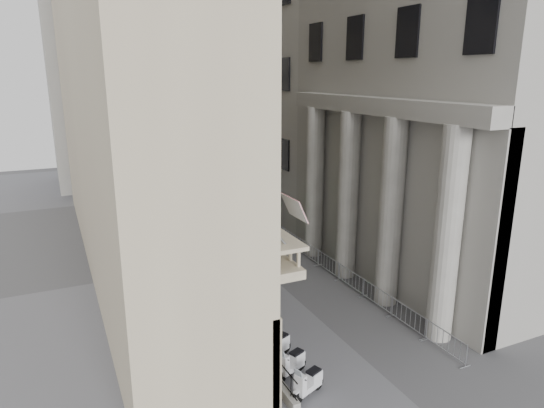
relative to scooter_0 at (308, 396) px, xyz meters
The scene contains 33 objects.
far_building 45.95m from the scooter_0, 85.46° to the left, with size 22.00×10.00×30.00m, color #AEABA4.
iron_fence 13.32m from the scooter_0, 93.71° to the left, with size 0.30×28.00×1.40m, color black, non-canonical shape.
blue_awning 22.61m from the scooter_0, 70.39° to the left, with size 1.60×3.00×3.00m, color navy, non-canonical shape.
flag 0.63m from the scooter_0, 152.31° to the left, with size 1.00×1.40×8.20m, color #9E0C11, non-canonical shape.
scooter_0 is the anchor object (origin of this frame).
scooter_1 1.43m from the scooter_0, 90.00° to the left, with size 0.56×1.40×1.50m, color white, non-canonical shape.
scooter_2 2.86m from the scooter_0, 90.00° to the left, with size 0.56×1.40×1.50m, color white, non-canonical shape.
scooter_3 4.28m from the scooter_0, 90.00° to the left, with size 0.56×1.40×1.50m, color white, non-canonical shape.
scooter_4 5.71m from the scooter_0, 90.00° to the left, with size 0.56×1.40×1.50m, color white, non-canonical shape.
scooter_5 7.14m from the scooter_0, 90.00° to the left, with size 0.56×1.40×1.50m, color white, non-canonical shape.
scooter_6 8.57m from the scooter_0, 90.00° to the left, with size 0.56×1.40×1.50m, color white, non-canonical shape.
scooter_7 9.99m from the scooter_0, 90.00° to the left, with size 0.56×1.40×1.50m, color white, non-canonical shape.
scooter_8 11.42m from the scooter_0, 90.00° to the left, with size 0.56×1.40×1.50m, color white, non-canonical shape.
scooter_9 12.85m from the scooter_0, 90.00° to the left, with size 0.56×1.40×1.50m, color white, non-canonical shape.
scooter_10 14.28m from the scooter_0, 90.00° to the left, with size 0.56×1.40×1.50m, color white, non-canonical shape.
scooter_11 15.70m from the scooter_0, 90.00° to the left, with size 0.56×1.40×1.50m, color white, non-canonical shape.
scooter_12 17.13m from the scooter_0, 90.00° to the left, with size 0.56×1.40×1.50m, color white, non-canonical shape.
scooter_13 18.56m from the scooter_0, 90.00° to the left, with size 0.56×1.40×1.50m, color white, non-canonical shape.
scooter_14 19.99m from the scooter_0, 90.00° to the left, with size 0.56×1.40×1.50m, color white, non-canonical shape.
barrier_0 6.96m from the scooter_0, ahead, with size 0.60×2.40×1.10m, color #AFB1B7, non-canonical shape.
barrier_1 7.42m from the scooter_0, 20.27° to the left, with size 0.60×2.40×1.10m, color #AFB1B7, non-canonical shape.
barrier_2 8.61m from the scooter_0, 36.08° to the left, with size 0.60×2.40×1.10m, color #AFB1B7, non-canonical shape.
barrier_3 10.28m from the scooter_0, 47.41° to the left, with size 0.60×2.40×1.10m, color #AFB1B7, non-canonical shape.
barrier_4 12.24m from the scooter_0, 55.36° to the left, with size 0.60×2.40×1.10m, color #AFB1B7, non-canonical shape.
barrier_5 14.37m from the scooter_0, 61.03° to the left, with size 0.60×2.40×1.10m, color #AFB1B7, non-canonical shape.
barrier_6 16.60m from the scooter_0, 65.22° to the left, with size 0.60×2.40×1.10m, color #AFB1B7, non-canonical shape.
barrier_7 18.90m from the scooter_0, 68.40° to the left, with size 0.60×2.40×1.10m, color #AFB1B7, non-canonical shape.
security_tent 16.46m from the scooter_0, 90.57° to the left, with size 3.56×3.56×2.89m.
street_lamp 22.33m from the scooter_0, 91.15° to the left, with size 2.65×1.25×8.65m.
info_kiosk 14.60m from the scooter_0, 92.97° to the left, with size 0.60×0.93×1.91m.
pedestrian_a 18.56m from the scooter_0, 73.75° to the left, with size 0.66×0.43×1.81m, color black.
pedestrian_b 28.65m from the scooter_0, 80.05° to the left, with size 0.87×0.67×1.78m, color black.
pedestrian_c 24.07m from the scooter_0, 84.95° to the left, with size 0.92×0.60×1.88m, color black.
Camera 1 is at (-11.46, -9.37, 12.05)m, focal length 32.00 mm.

